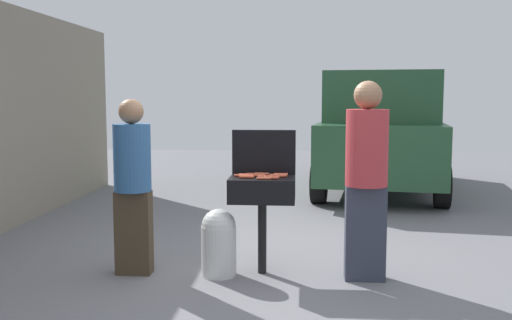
# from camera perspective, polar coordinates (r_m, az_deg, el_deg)

# --- Properties ---
(ground_plane) EXTENTS (24.00, 24.00, 0.00)m
(ground_plane) POSITION_cam_1_polar(r_m,az_deg,el_deg) (5.67, 1.17, -10.50)
(ground_plane) COLOR slate
(bbq_grill) EXTENTS (0.60, 0.44, 0.90)m
(bbq_grill) POSITION_cam_1_polar(r_m,az_deg,el_deg) (5.35, 0.61, -3.19)
(bbq_grill) COLOR black
(bbq_grill) RESTS_ON ground
(grill_lid_open) EXTENTS (0.60, 0.05, 0.42)m
(grill_lid_open) POSITION_cam_1_polar(r_m,az_deg,el_deg) (5.52, 0.77, 0.78)
(grill_lid_open) COLOR black
(grill_lid_open) RESTS_ON bbq_grill
(hot_dog_0) EXTENTS (0.13, 0.04, 0.03)m
(hot_dog_0) POSITION_cam_1_polar(r_m,az_deg,el_deg) (5.33, -0.15, -1.55)
(hot_dog_0) COLOR #AD4228
(hot_dog_0) RESTS_ON bbq_grill
(hot_dog_1) EXTENTS (0.13, 0.03, 0.03)m
(hot_dog_1) POSITION_cam_1_polar(r_m,az_deg,el_deg) (5.43, 2.43, -1.41)
(hot_dog_1) COLOR #B74C33
(hot_dog_1) RESTS_ON bbq_grill
(hot_dog_2) EXTENTS (0.13, 0.03, 0.03)m
(hot_dog_2) POSITION_cam_1_polar(r_m,az_deg,el_deg) (5.30, -0.96, -1.60)
(hot_dog_2) COLOR #B74C33
(hot_dog_2) RESTS_ON bbq_grill
(hot_dog_3) EXTENTS (0.13, 0.03, 0.03)m
(hot_dog_3) POSITION_cam_1_polar(r_m,az_deg,el_deg) (5.38, 1.99, -1.48)
(hot_dog_3) COLOR #B74C33
(hot_dog_3) RESTS_ON bbq_grill
(hot_dog_4) EXTENTS (0.13, 0.04, 0.03)m
(hot_dog_4) POSITION_cam_1_polar(r_m,az_deg,el_deg) (5.28, 0.85, -1.63)
(hot_dog_4) COLOR #C6593D
(hot_dog_4) RESTS_ON bbq_grill
(hot_dog_5) EXTENTS (0.13, 0.03, 0.03)m
(hot_dog_5) POSITION_cam_1_polar(r_m,az_deg,el_deg) (5.25, -0.92, -1.68)
(hot_dog_5) COLOR #AD4228
(hot_dog_5) RESTS_ON bbq_grill
(hot_dog_6) EXTENTS (0.13, 0.03, 0.03)m
(hot_dog_6) POSITION_cam_1_polar(r_m,az_deg,el_deg) (5.40, -1.00, -1.46)
(hot_dog_6) COLOR #B74C33
(hot_dog_6) RESTS_ON bbq_grill
(hot_dog_7) EXTENTS (0.13, 0.03, 0.03)m
(hot_dog_7) POSITION_cam_1_polar(r_m,az_deg,el_deg) (5.36, 0.23, -1.51)
(hot_dog_7) COLOR #B74C33
(hot_dog_7) RESTS_ON bbq_grill
(hot_dog_8) EXTENTS (0.13, 0.03, 0.03)m
(hot_dog_8) POSITION_cam_1_polar(r_m,az_deg,el_deg) (5.46, 0.58, -1.37)
(hot_dog_8) COLOR #C6593D
(hot_dog_8) RESTS_ON bbq_grill
(hot_dog_9) EXTENTS (0.13, 0.03, 0.03)m
(hot_dog_9) POSITION_cam_1_polar(r_m,az_deg,el_deg) (5.32, 2.13, -1.58)
(hot_dog_9) COLOR #B74C33
(hot_dog_9) RESTS_ON bbq_grill
(hot_dog_10) EXTENTS (0.13, 0.03, 0.03)m
(hot_dog_10) POSITION_cam_1_polar(r_m,az_deg,el_deg) (5.17, 0.77, -1.80)
(hot_dog_10) COLOR #C6593D
(hot_dog_10) RESTS_ON bbq_grill
(hot_dog_11) EXTENTS (0.13, 0.03, 0.03)m
(hot_dog_11) POSITION_cam_1_polar(r_m,az_deg,el_deg) (5.44, -0.27, -1.40)
(hot_dog_11) COLOR #AD4228
(hot_dog_11) RESTS_ON bbq_grill
(hot_dog_12) EXTENTS (0.13, 0.04, 0.03)m
(hot_dog_12) POSITION_cam_1_polar(r_m,az_deg,el_deg) (5.34, -1.44, -1.54)
(hot_dog_12) COLOR #B74C33
(hot_dog_12) RESTS_ON bbq_grill
(hot_dog_13) EXTENTS (0.13, 0.03, 0.03)m
(hot_dog_13) POSITION_cam_1_polar(r_m,az_deg,el_deg) (5.35, 2.36, -1.54)
(hot_dog_13) COLOR #C6593D
(hot_dog_13) RESTS_ON bbq_grill
(hot_dog_14) EXTENTS (0.13, 0.03, 0.03)m
(hot_dog_14) POSITION_cam_1_polar(r_m,az_deg,el_deg) (5.19, 1.52, -1.77)
(hot_dog_14) COLOR #B74C33
(hot_dog_14) RESTS_ON bbq_grill
(hot_dog_15) EXTENTS (0.13, 0.04, 0.03)m
(hot_dog_15) POSITION_cam_1_polar(r_m,az_deg,el_deg) (5.24, 1.58, -1.69)
(hot_dog_15) COLOR #AD4228
(hot_dog_15) RESTS_ON bbq_grill
(propane_tank) EXTENTS (0.32, 0.32, 0.62)m
(propane_tank) POSITION_cam_1_polar(r_m,az_deg,el_deg) (5.37, -3.65, -7.91)
(propane_tank) COLOR silver
(propane_tank) RESTS_ON ground
(person_left) EXTENTS (0.34, 0.34, 1.61)m
(person_left) POSITION_cam_1_polar(r_m,az_deg,el_deg) (5.44, -11.95, -1.93)
(person_left) COLOR #3F3323
(person_left) RESTS_ON ground
(person_right) EXTENTS (0.37, 0.37, 1.77)m
(person_right) POSITION_cam_1_polar(r_m,az_deg,el_deg) (5.23, 10.72, -1.28)
(person_right) COLOR #333847
(person_right) RESTS_ON ground
(parked_minivan) EXTENTS (2.52, 4.62, 2.02)m
(parked_minivan) POSITION_cam_1_polar(r_m,az_deg,el_deg) (10.33, 12.12, 2.75)
(parked_minivan) COLOR #234C2D
(parked_minivan) RESTS_ON ground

